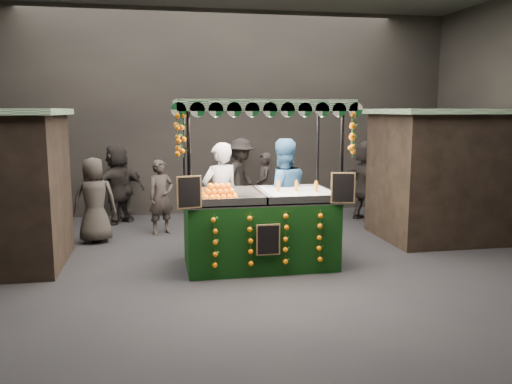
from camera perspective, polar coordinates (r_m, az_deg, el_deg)
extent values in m
plane|color=black|center=(8.63, -0.71, -8.49)|extent=(12.00, 12.00, 0.00)
cube|color=black|center=(13.19, -4.56, 8.51)|extent=(12.00, 0.10, 5.00)
cube|color=black|center=(3.43, 14.07, 7.39)|extent=(12.00, 0.10, 5.00)
cube|color=black|center=(11.32, 20.36, 1.59)|extent=(2.80, 2.00, 2.50)
cube|color=#125421|center=(11.24, 20.72, 8.17)|extent=(3.00, 2.20, 0.10)
cube|color=black|center=(8.79, 0.36, -4.44)|extent=(2.43, 1.32, 1.10)
cube|color=silver|center=(8.67, 0.37, -0.75)|extent=(2.43, 1.32, 0.04)
cylinder|color=black|center=(7.88, -7.19, -0.34)|extent=(0.06, 0.06, 2.65)
cylinder|color=black|center=(8.36, 9.17, 0.14)|extent=(0.06, 0.06, 2.65)
cylinder|color=black|center=(9.12, -7.69, 0.90)|extent=(0.06, 0.06, 2.65)
cylinder|color=black|center=(9.54, 6.61, 1.27)|extent=(0.06, 0.06, 2.65)
cube|color=#125421|center=(8.55, 0.38, 9.64)|extent=(2.70, 1.60, 0.09)
cube|color=silver|center=(8.81, 4.59, -0.19)|extent=(1.08, 1.19, 0.09)
cube|color=black|center=(7.80, -7.25, -0.02)|extent=(0.37, 0.10, 0.49)
cube|color=black|center=(8.29, 9.41, 0.45)|extent=(0.37, 0.10, 0.49)
cube|color=black|center=(8.10, 1.33, -5.19)|extent=(0.37, 0.03, 0.49)
imported|color=gray|center=(9.52, -3.88, -0.66)|extent=(0.86, 0.74, 2.01)
imported|color=navy|center=(9.58, 2.85, -0.39)|extent=(1.07, 0.86, 2.07)
imported|color=#2D2725|center=(11.15, -10.24, -0.54)|extent=(0.68, 0.59, 1.56)
imported|color=black|center=(12.67, 14.19, 0.49)|extent=(0.84, 0.69, 1.58)
imported|color=black|center=(12.52, -14.05, 0.39)|extent=(0.99, 0.62, 1.58)
imported|color=black|center=(12.77, -1.65, 1.57)|extent=(1.25, 1.42, 1.91)
imported|color=#2E2A26|center=(10.71, -17.10, -0.85)|extent=(0.88, 0.63, 1.68)
imported|color=#292421|center=(12.61, 11.86, 1.22)|extent=(1.09, 1.83, 1.88)
imported|color=black|center=(12.41, 0.88, 0.61)|extent=(0.40, 0.59, 1.59)
imported|color=black|center=(12.42, -14.82, 0.88)|extent=(1.54, 1.62, 1.83)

